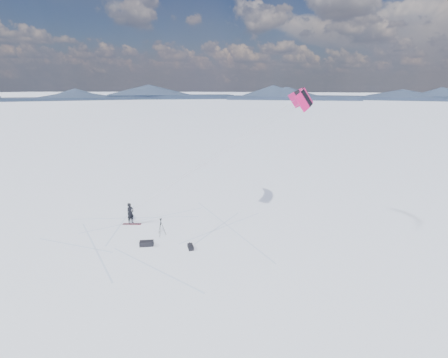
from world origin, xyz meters
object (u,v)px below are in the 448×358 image
at_px(tripod, 161,225).
at_px(gear_bag_a, 147,243).
at_px(gear_bag_b, 191,247).
at_px(snowboard, 132,224).
at_px(snowkiter, 131,223).

xyz_separation_m(tripod, gear_bag_a, (-0.08, -1.88, -0.71)).
distance_m(gear_bag_a, gear_bag_b, 3.26).
xyz_separation_m(snowboard, gear_bag_b, (6.54, -2.06, 0.13)).
bearing_deg(snowboard, gear_bag_a, -58.82).
xyz_separation_m(snowkiter, gear_bag_a, (3.55, -2.96, 0.19)).
height_order(snowkiter, gear_bag_a, snowkiter).
relative_size(snowkiter, snowboard, 1.17).
distance_m(snowboard, tripod, 3.68).
bearing_deg(snowkiter, tripod, -92.53).
bearing_deg(tripod, gear_bag_a, -131.99).
relative_size(snowboard, gear_bag_a, 1.43).
bearing_deg(tripod, gear_bag_b, -59.58).
height_order(snowboard, gear_bag_a, gear_bag_a).
xyz_separation_m(snowboard, gear_bag_a, (3.37, -2.81, 0.17)).
bearing_deg(gear_bag_b, gear_bag_a, -113.32).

